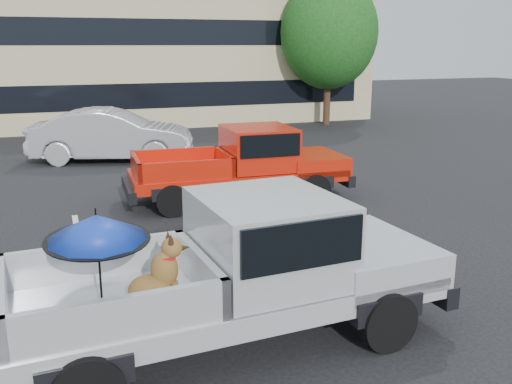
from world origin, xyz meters
The scene contains 9 objects.
ground centered at (0.00, 0.00, 0.00)m, with size 90.00×90.00×0.00m, color black.
stripe_left centered at (-3.00, 2.00, 0.00)m, with size 0.12×5.00×0.01m, color silver.
stripe_right centered at (3.00, 2.00, 0.00)m, with size 0.12×5.00×0.01m, color silver.
motel_building centered at (2.00, 20.99, 3.21)m, with size 20.40×8.40×6.30m.
tree_right centered at (9.00, 16.00, 4.21)m, with size 4.46×4.46×6.78m.
tree_back centered at (6.00, 24.00, 4.41)m, with size 4.68×4.68×7.11m.
silver_pickup centered at (-1.13, -1.99, 1.05)m, with size 5.81×2.40×2.06m.
red_pickup centered at (1.19, 4.49, 0.97)m, with size 5.46×2.18×1.77m.
silver_sedan centered at (-1.49, 10.48, 0.84)m, with size 1.79×5.12×1.69m, color #A1A4A8.
Camera 1 is at (-3.32, -8.29, 3.70)m, focal length 40.00 mm.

